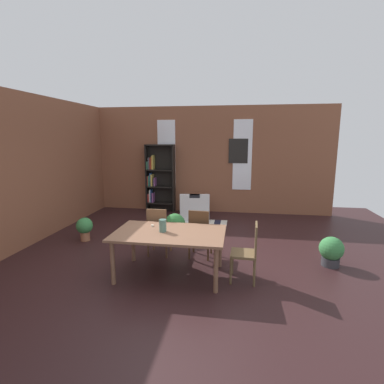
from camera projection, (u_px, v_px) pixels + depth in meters
The scene contains 18 objects.
ground_plane at pixel (177, 265), 5.28m from camera, with size 10.37×10.37×0.00m, color black.
back_wall_brick at pixel (204, 160), 8.92m from camera, with size 7.58×0.12×3.18m, color brown.
left_wall_brick at pixel (2, 174), 5.51m from camera, with size 0.12×8.98×3.18m, color brown.
window_pane_0 at pixel (167, 154), 9.00m from camera, with size 0.55×0.02×2.07m, color white.
window_pane_1 at pixel (242, 155), 8.65m from camera, with size 0.55×0.02×2.07m, color white.
dining_table at pixel (169, 236), 4.79m from camera, with size 1.80×1.10×0.75m.
vase_on_table at pixel (163, 226), 4.78m from camera, with size 0.12×0.12×0.21m, color #4C7266.
tealight_candle_0 at pixel (152, 226), 5.07m from camera, with size 0.04×0.04×0.03m, color silver.
dining_chair_far_left at pixel (158, 230), 5.64m from camera, with size 0.40×0.40×0.95m.
dining_chair_head_right at pixel (248, 250), 4.62m from camera, with size 0.42×0.42×0.95m.
dining_chair_far_right at pixel (200, 232), 5.51m from camera, with size 0.43×0.43×0.95m.
bookshelf_tall at pixel (158, 178), 9.01m from camera, with size 0.89×0.28×2.06m.
armchair_white at pixel (195, 209), 8.25m from camera, with size 0.91×0.91×0.75m.
potted_plant_by_shelf at pixel (331, 251), 5.21m from camera, with size 0.42×0.42×0.53m.
potted_plant_corner at pixel (85, 227), 6.49m from camera, with size 0.36×0.36×0.52m.
potted_plant_window at pixel (175, 226), 6.49m from camera, with size 0.47×0.47×0.61m.
striped_rug at pixel (201, 224), 7.75m from camera, with size 1.36×0.95×0.01m.
framed_picture at pixel (238, 151), 8.64m from camera, with size 0.56×0.03×0.72m, color black.
Camera 1 is at (1.04, -4.85, 2.27)m, focal length 27.40 mm.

